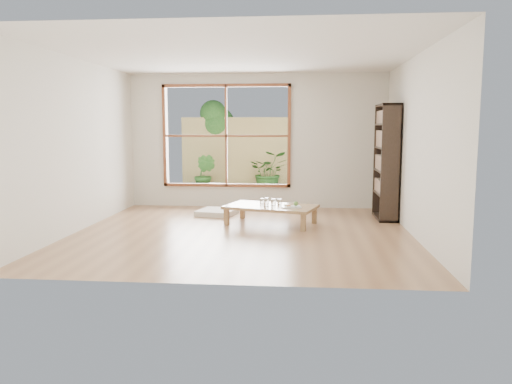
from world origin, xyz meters
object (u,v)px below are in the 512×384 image
food_tray (292,206)px  garden_bench (231,187)px  low_table (271,208)px  bookshelf (386,162)px

food_tray → garden_bench: size_ratio=0.30×
low_table → food_tray: food_tray is taller
low_table → food_tray: bearing=-8.8°
low_table → garden_bench: bearing=128.2°
low_table → bookshelf: bearing=36.6°
food_tray → garden_bench: (-1.35, 2.66, -0.03)m
food_tray → garden_bench: bearing=107.8°
garden_bench → bookshelf: bearing=-22.6°
bookshelf → food_tray: bookshelf is taller
low_table → garden_bench: (-1.01, 2.50, 0.03)m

